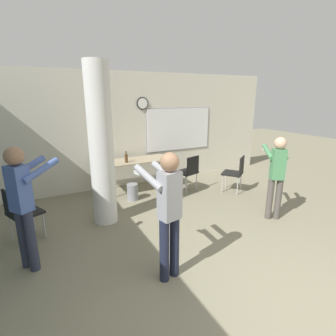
% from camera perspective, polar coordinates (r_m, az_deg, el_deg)
% --- Properties ---
extents(ground_plane, '(24.00, 24.00, 0.00)m').
position_cam_1_polar(ground_plane, '(3.40, 28.74, -28.12)').
color(ground_plane, gray).
extents(wall_back, '(8.00, 0.15, 2.80)m').
position_cam_1_polar(wall_back, '(6.72, -7.33, 8.22)').
color(wall_back, beige).
rests_on(wall_back, ground_plane).
extents(support_pillar, '(0.42, 0.42, 2.80)m').
position_cam_1_polar(support_pillar, '(4.65, -14.33, 4.58)').
color(support_pillar, silver).
rests_on(support_pillar, ground_plane).
extents(folding_table, '(1.80, 0.68, 0.77)m').
position_cam_1_polar(folding_table, '(6.23, -7.75, 1.22)').
color(folding_table, tan).
rests_on(folding_table, ground_plane).
extents(bottle_on_table, '(0.07, 0.07, 0.26)m').
position_cam_1_polar(bottle_on_table, '(6.02, -9.07, 2.15)').
color(bottle_on_table, '#4C3319').
rests_on(bottle_on_table, folding_table).
extents(waste_bin, '(0.24, 0.24, 0.37)m').
position_cam_1_polar(waste_bin, '(5.87, -7.73, -5.17)').
color(waste_bin, gray).
rests_on(waste_bin, ground_plane).
extents(chair_table_right, '(0.55, 0.55, 0.87)m').
position_cam_1_polar(chair_table_right, '(6.28, 4.49, -0.51)').
color(chair_table_right, black).
rests_on(chair_table_right, ground_plane).
extents(chair_by_left_wall, '(0.58, 0.58, 0.87)m').
position_cam_1_polar(chair_by_left_wall, '(4.73, -29.51, -8.12)').
color(chair_by_left_wall, black).
rests_on(chair_by_left_wall, ground_plane).
extents(chair_mid_room, '(0.61, 0.61, 0.87)m').
position_cam_1_polar(chair_mid_room, '(6.40, 14.49, -0.68)').
color(chair_mid_room, black).
rests_on(chair_mid_room, ground_plane).
extents(person_playing_front, '(0.45, 0.64, 1.63)m').
position_cam_1_polar(person_playing_front, '(3.15, 0.02, -8.51)').
color(person_playing_front, '#1E2338').
rests_on(person_playing_front, ground_plane).
extents(person_playing_side, '(0.53, 0.65, 1.55)m').
position_cam_1_polar(person_playing_side, '(5.13, 22.56, -0.75)').
color(person_playing_side, '#514C47').
rests_on(person_playing_side, ground_plane).
extents(person_watching_back, '(0.66, 0.60, 1.66)m').
position_cam_1_polar(person_watching_back, '(3.80, -29.04, -6.07)').
color(person_watching_back, '#2D3347').
rests_on(person_watching_back, ground_plane).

